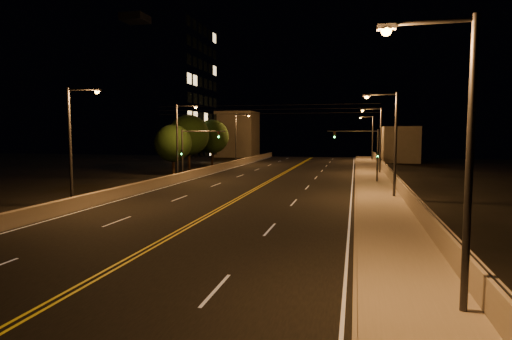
% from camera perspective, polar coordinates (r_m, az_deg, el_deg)
% --- Properties ---
extents(ground, '(160.00, 160.00, 0.00)m').
position_cam_1_polar(ground, '(15.32, -24.08, -15.01)').
color(ground, black).
rests_on(ground, ground).
extents(road, '(18.00, 120.00, 0.02)m').
position_cam_1_polar(road, '(33.02, -2.60, -3.95)').
color(road, black).
rests_on(road, ground).
extents(sidewalk, '(3.60, 120.00, 0.30)m').
position_cam_1_polar(sidewalk, '(31.85, 16.51, -4.22)').
color(sidewalk, gray).
rests_on(sidewalk, ground).
extents(curb, '(0.14, 120.00, 0.15)m').
position_cam_1_polar(curb, '(31.80, 13.13, -4.30)').
color(curb, gray).
rests_on(curb, ground).
extents(parapet_wall, '(0.30, 120.00, 1.00)m').
position_cam_1_polar(parapet_wall, '(31.90, 19.50, -3.11)').
color(parapet_wall, gray).
rests_on(parapet_wall, sidewalk).
extents(jersey_barrier, '(0.45, 120.00, 0.92)m').
position_cam_1_polar(jersey_barrier, '(36.47, -16.52, -2.59)').
color(jersey_barrier, gray).
rests_on(jersey_barrier, ground).
extents(distant_building_right, '(6.00, 10.00, 6.25)m').
position_cam_1_polar(distant_building_right, '(80.70, 18.59, 3.29)').
color(distant_building_right, slate).
rests_on(distant_building_right, ground).
extents(distant_building_left, '(8.00, 8.00, 9.65)m').
position_cam_1_polar(distant_building_left, '(92.43, -2.48, 4.78)').
color(distant_building_left, slate).
rests_on(distant_building_left, ground).
extents(parapet_rail, '(0.06, 120.00, 0.06)m').
position_cam_1_polar(parapet_rail, '(31.83, 19.53, -2.16)').
color(parapet_rail, black).
rests_on(parapet_rail, parapet_wall).
extents(lane_markings, '(17.32, 116.00, 0.00)m').
position_cam_1_polar(lane_markings, '(32.95, -2.63, -3.94)').
color(lane_markings, silver).
rests_on(lane_markings, road).
extents(streetlight_0, '(2.55, 0.28, 8.18)m').
position_cam_1_polar(streetlight_0, '(12.53, 25.31, 2.92)').
color(streetlight_0, '#2D2D33').
rests_on(streetlight_0, ground).
extents(streetlight_1, '(2.55, 0.28, 8.18)m').
position_cam_1_polar(streetlight_1, '(34.06, 17.62, 4.16)').
color(streetlight_1, '#2D2D33').
rests_on(streetlight_1, ground).
extents(streetlight_2, '(2.55, 0.28, 8.18)m').
position_cam_1_polar(streetlight_2, '(54.27, 15.96, 4.41)').
color(streetlight_2, '#2D2D33').
rests_on(streetlight_2, ground).
extents(streetlight_3, '(2.55, 0.28, 8.18)m').
position_cam_1_polar(streetlight_3, '(80.22, 15.06, 4.55)').
color(streetlight_3, '#2D2D33').
rests_on(streetlight_3, ground).
extents(streetlight_4, '(2.55, 0.28, 8.18)m').
position_cam_1_polar(streetlight_4, '(31.75, -23.13, 3.95)').
color(streetlight_4, '#2D2D33').
rests_on(streetlight_4, ground).
extents(streetlight_5, '(2.55, 0.28, 8.18)m').
position_cam_1_polar(streetlight_5, '(47.52, -10.14, 4.47)').
color(streetlight_5, '#2D2D33').
rests_on(streetlight_5, ground).
extents(streetlight_6, '(2.55, 0.28, 8.18)m').
position_cam_1_polar(streetlight_6, '(69.79, -2.47, 4.68)').
color(streetlight_6, '#2D2D33').
rests_on(streetlight_6, ground).
extents(traffic_signal_right, '(5.11, 0.31, 5.50)m').
position_cam_1_polar(traffic_signal_right, '(44.13, 14.53, 2.74)').
color(traffic_signal_right, '#2D2D33').
rests_on(traffic_signal_right, ground).
extents(traffic_signal_left, '(5.11, 0.31, 5.50)m').
position_cam_1_polar(traffic_signal_left, '(47.49, -8.63, 2.99)').
color(traffic_signal_left, '#2D2D33').
rests_on(traffic_signal_left, ground).
extents(overhead_wires, '(22.00, 0.03, 0.83)m').
position_cam_1_polar(overhead_wires, '(41.91, 0.92, 8.08)').
color(overhead_wires, black).
extents(building_tower, '(24.00, 15.00, 25.01)m').
position_cam_1_polar(building_tower, '(77.04, -15.60, 9.85)').
color(building_tower, slate).
rests_on(building_tower, ground).
extents(tree_0, '(4.53, 4.53, 6.15)m').
position_cam_1_polar(tree_0, '(52.95, -10.99, 3.52)').
color(tree_0, black).
rests_on(tree_0, ground).
extents(tree_1, '(5.65, 5.65, 7.65)m').
position_cam_1_polar(tree_1, '(60.35, -8.96, 4.62)').
color(tree_1, black).
rests_on(tree_1, ground).
extents(tree_2, '(5.33, 5.33, 7.22)m').
position_cam_1_polar(tree_2, '(68.07, -5.89, 4.46)').
color(tree_2, black).
rests_on(tree_2, ground).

